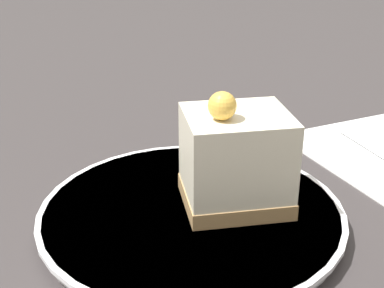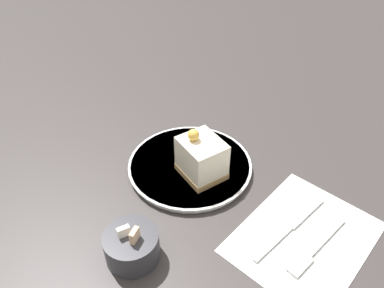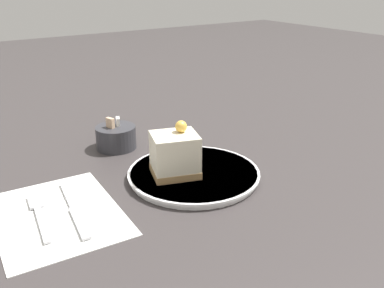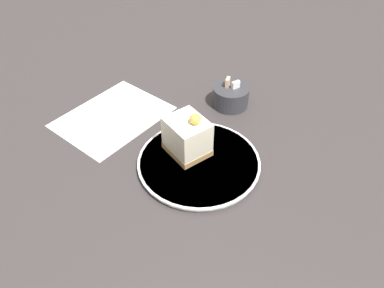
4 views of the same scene
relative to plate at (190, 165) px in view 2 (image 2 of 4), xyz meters
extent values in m
plane|color=#383333|center=(0.03, -0.01, -0.01)|extent=(4.00, 4.00, 0.00)
cylinder|color=white|center=(0.00, 0.00, 0.00)|extent=(0.24, 0.24, 0.01)
cylinder|color=white|center=(0.00, 0.00, 0.00)|extent=(0.25, 0.25, 0.00)
cube|color=#AD8451|center=(-0.04, 0.01, 0.01)|extent=(0.10, 0.10, 0.01)
cube|color=#EFE5C6|center=(-0.04, 0.01, 0.05)|extent=(0.10, 0.09, 0.07)
sphere|color=#EFB747|center=(-0.02, 0.01, 0.10)|extent=(0.02, 0.02, 0.02)
cube|color=white|center=(-0.26, 0.01, -0.01)|extent=(0.21, 0.26, 0.00)
cube|color=silver|center=(-0.29, -0.01, 0.00)|extent=(0.02, 0.11, 0.00)
cube|color=silver|center=(-0.28, 0.07, 0.00)|extent=(0.03, 0.05, 0.00)
cube|color=silver|center=(-0.24, -0.04, 0.00)|extent=(0.03, 0.10, 0.00)
cube|color=silver|center=(-0.23, 0.06, 0.00)|extent=(0.02, 0.10, 0.00)
cylinder|color=#333338|center=(-0.06, 0.22, 0.02)|extent=(0.09, 0.09, 0.05)
cube|color=#D8B28C|center=(-0.07, 0.22, 0.05)|extent=(0.01, 0.02, 0.02)
cube|color=white|center=(-0.05, 0.22, 0.05)|extent=(0.02, 0.02, 0.02)
camera|label=1|loc=(0.18, 0.34, 0.23)|focal=50.00mm
camera|label=2|loc=(-0.36, 0.44, 0.52)|focal=35.00mm
camera|label=3|loc=(-0.41, -0.60, 0.36)|focal=40.00mm
camera|label=4|loc=(0.31, -0.45, 0.54)|focal=35.00mm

